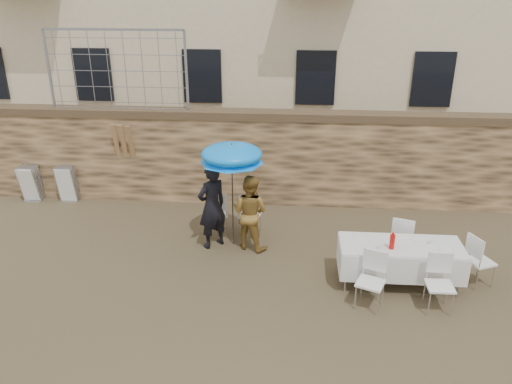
# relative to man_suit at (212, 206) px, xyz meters

# --- Properties ---
(ground) EXTENTS (80.00, 80.00, 0.00)m
(ground) POSITION_rel_man_suit_xyz_m (0.51, -2.65, -0.88)
(ground) COLOR brown
(ground) RESTS_ON ground
(stone_wall) EXTENTS (13.00, 0.50, 2.20)m
(stone_wall) POSITION_rel_man_suit_xyz_m (0.51, 2.35, 0.22)
(stone_wall) COLOR olive
(stone_wall) RESTS_ON ground
(chain_link_fence) EXTENTS (3.20, 0.06, 1.80)m
(chain_link_fence) POSITION_rel_man_suit_xyz_m (-2.49, 2.35, 2.22)
(chain_link_fence) COLOR gray
(chain_link_fence) RESTS_ON stone_wall
(man_suit) EXTENTS (0.75, 0.75, 1.75)m
(man_suit) POSITION_rel_man_suit_xyz_m (0.00, 0.00, 0.00)
(man_suit) COLOR black
(man_suit) RESTS_ON ground
(woman_dress) EXTENTS (0.92, 0.83, 1.54)m
(woman_dress) POSITION_rel_man_suit_xyz_m (0.75, 0.00, -0.11)
(woman_dress) COLOR gold
(woman_dress) RESTS_ON ground
(umbrella) EXTENTS (1.23, 1.23, 1.99)m
(umbrella) POSITION_rel_man_suit_xyz_m (0.40, 0.10, 1.00)
(umbrella) COLOR #3F3F44
(umbrella) RESTS_ON ground
(couple_chair_left) EXTENTS (0.59, 0.59, 0.96)m
(couple_chair_left) POSITION_rel_man_suit_xyz_m (0.00, 0.55, -0.40)
(couple_chair_left) COLOR white
(couple_chair_left) RESTS_ON ground
(couple_chair_right) EXTENTS (0.56, 0.56, 0.96)m
(couple_chair_right) POSITION_rel_man_suit_xyz_m (0.70, 0.55, -0.40)
(couple_chair_right) COLOR white
(couple_chair_right) RESTS_ON ground
(banquet_table) EXTENTS (2.10, 0.85, 0.78)m
(banquet_table) POSITION_rel_man_suit_xyz_m (3.49, -1.11, -0.15)
(banquet_table) COLOR silver
(banquet_table) RESTS_ON ground
(soda_bottle) EXTENTS (0.09, 0.09, 0.26)m
(soda_bottle) POSITION_rel_man_suit_xyz_m (3.29, -1.26, 0.03)
(soda_bottle) COLOR red
(soda_bottle) RESTS_ON banquet_table
(table_chair_front_left) EXTENTS (0.63, 0.63, 0.96)m
(table_chair_front_left) POSITION_rel_man_suit_xyz_m (2.89, -1.86, -0.40)
(table_chair_front_left) COLOR white
(table_chair_front_left) RESTS_ON ground
(table_chair_front_right) EXTENTS (0.48, 0.48, 0.96)m
(table_chair_front_right) POSITION_rel_man_suit_xyz_m (3.99, -1.86, -0.40)
(table_chair_front_right) COLOR white
(table_chair_front_right) RESTS_ON ground
(table_chair_back) EXTENTS (0.61, 0.61, 0.96)m
(table_chair_back) POSITION_rel_man_suit_xyz_m (3.69, -0.31, -0.40)
(table_chair_back) COLOR white
(table_chair_back) RESTS_ON ground
(table_chair_side) EXTENTS (0.63, 0.63, 0.96)m
(table_chair_side) POSITION_rel_man_suit_xyz_m (4.89, -1.01, -0.40)
(table_chair_side) COLOR white
(table_chair_side) RESTS_ON ground
(chair_stack_left) EXTENTS (0.46, 0.47, 0.92)m
(chair_stack_left) POSITION_rel_man_suit_xyz_m (-4.77, 2.08, -0.42)
(chair_stack_left) COLOR white
(chair_stack_left) RESTS_ON ground
(chair_stack_right) EXTENTS (0.46, 0.40, 0.92)m
(chair_stack_right) POSITION_rel_man_suit_xyz_m (-3.87, 2.08, -0.42)
(chair_stack_right) COLOR white
(chair_stack_right) RESTS_ON ground
(wood_planks) EXTENTS (0.70, 0.20, 2.00)m
(wood_planks) POSITION_rel_man_suit_xyz_m (-2.27, 2.15, 0.12)
(wood_planks) COLOR #A37749
(wood_planks) RESTS_ON ground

